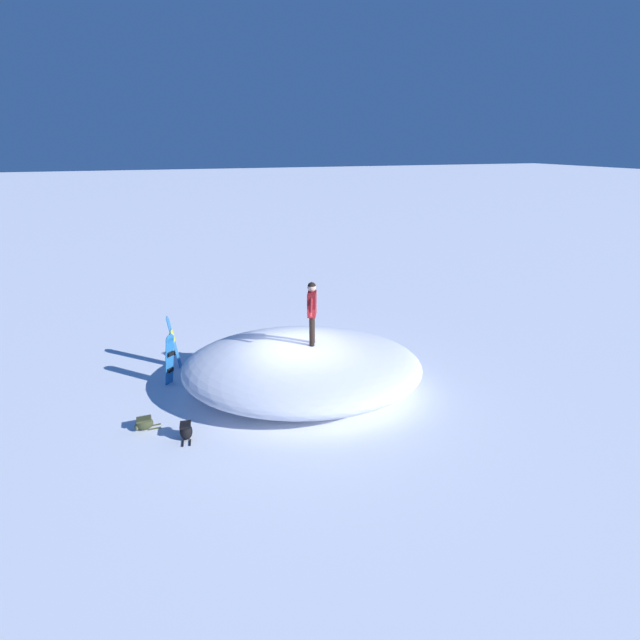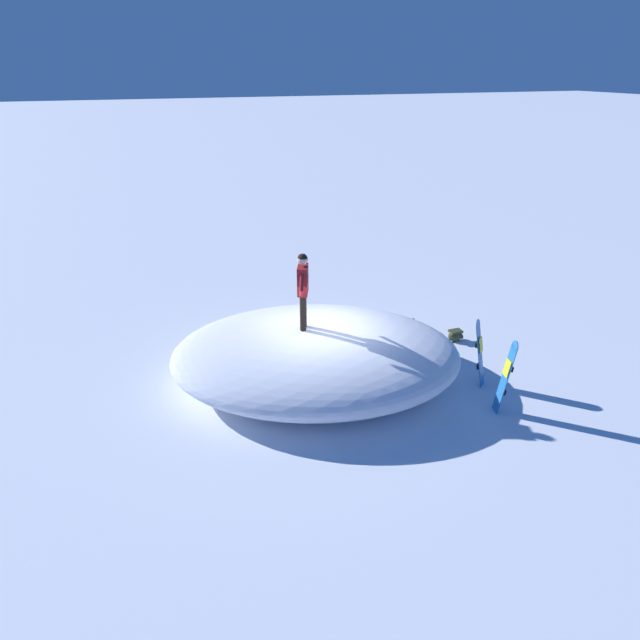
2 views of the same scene
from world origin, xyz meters
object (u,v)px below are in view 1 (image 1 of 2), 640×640
at_px(snowboarder_standing, 312,307).
at_px(snowboard_primary_upright, 173,341).
at_px(snowboard_secondary_upright, 170,359).
at_px(backpack_near, 144,424).
at_px(backpack_far, 186,431).

height_order(snowboarder_standing, snowboard_primary_upright, snowboarder_standing).
distance_m(snowboard_primary_upright, snowboard_secondary_upright, 1.16).
xyz_separation_m(snowboard_primary_upright, backpack_near, (-3.19, 0.88, -0.72)).
xyz_separation_m(snowboard_secondary_upright, backpack_near, (-2.04, 0.74, -0.68)).
distance_m(snowboarder_standing, backpack_near, 5.11).
bearing_deg(backpack_near, snowboard_secondary_upright, -19.93).
xyz_separation_m(snowboarder_standing, backpack_near, (-0.55, 4.53, -2.31)).
bearing_deg(snowboard_secondary_upright, snowboarder_standing, -111.43).
distance_m(snowboarder_standing, snowboard_secondary_upright, 4.38).
xyz_separation_m(backpack_near, backpack_far, (-0.72, -0.96, 0.06)).
bearing_deg(snowboarder_standing, snowboard_primary_upright, 54.16).
height_order(snowboard_primary_upright, snowboard_secondary_upright, snowboard_primary_upright).
relative_size(snowboard_secondary_upright, backpack_far, 3.12).
xyz_separation_m(snowboarder_standing, backpack_far, (-1.28, 3.57, -2.25)).
relative_size(snowboarder_standing, backpack_near, 2.91).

